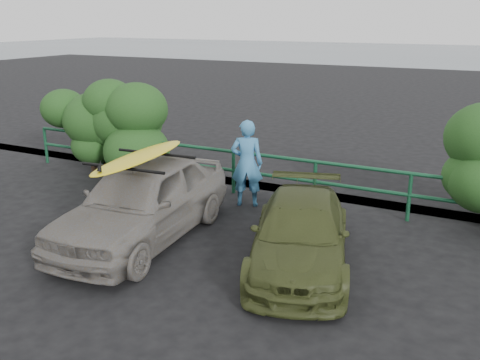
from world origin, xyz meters
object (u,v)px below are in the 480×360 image
object	(u,v)px
sedan	(142,201)
guardrail	(273,177)
surfboard	(140,157)
olive_vehicle	(300,234)
man	(247,163)

from	to	relation	value
sedan	guardrail	bearing A→B (deg)	64.78
guardrail	surfboard	bearing A→B (deg)	-110.81
sedan	olive_vehicle	world-z (taller)	sedan
olive_vehicle	surfboard	size ratio (longest dim) A/B	1.37
man	surfboard	distance (m)	2.78
sedan	olive_vehicle	bearing A→B (deg)	1.43
guardrail	surfboard	size ratio (longest dim) A/B	5.01
surfboard	olive_vehicle	bearing A→B (deg)	1.43
guardrail	surfboard	distance (m)	3.58
olive_vehicle	surfboard	distance (m)	3.16
guardrail	sedan	size ratio (longest dim) A/B	3.19
guardrail	olive_vehicle	distance (m)	3.38
sedan	man	world-z (taller)	man
olive_vehicle	man	distance (m)	3.11
guardrail	sedan	bearing A→B (deg)	-110.81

